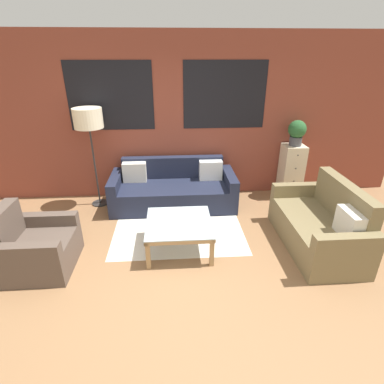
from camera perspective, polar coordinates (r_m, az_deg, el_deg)
ground_plane at (r=3.73m, az=-3.66°, el=-16.19°), size 16.00×16.00×0.00m
wall_back_brick at (r=5.35m, az=-4.39°, el=13.68°), size 8.40×0.09×2.80m
rug at (r=4.71m, az=-2.63°, el=-6.38°), size 1.94×1.67×0.00m
couch_dark at (r=5.24m, az=-3.55°, el=0.40°), size 2.11×0.88×0.78m
settee_vintage at (r=4.46m, az=23.24°, el=-5.97°), size 0.80×1.58×0.92m
armchair_corner at (r=4.20m, az=-27.56°, el=-9.42°), size 0.80×0.84×0.84m
coffee_table at (r=4.03m, az=-2.50°, el=-6.49°), size 0.87×0.87×0.42m
floor_lamp at (r=5.14m, az=-19.14°, el=12.64°), size 0.46×0.46×1.67m
drawer_cabinet at (r=5.78m, az=18.33°, el=3.80°), size 0.37×0.39×0.97m
potted_plant at (r=5.57m, az=19.35°, el=10.81°), size 0.31×0.31×0.44m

